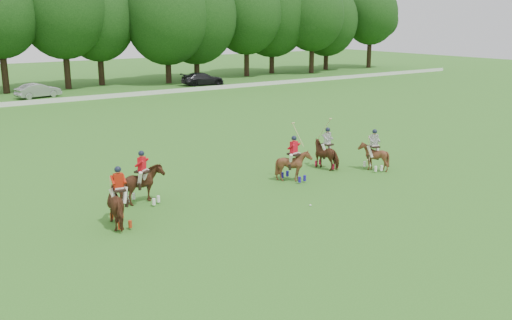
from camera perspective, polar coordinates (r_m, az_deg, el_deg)
ground at (r=22.88m, az=2.16°, el=-6.18°), size 180.00×180.00×0.00m
tree_line at (r=66.47m, az=-24.11°, el=13.19°), size 117.98×14.32×14.75m
boundary_rail at (r=57.12m, az=-21.56°, el=5.38°), size 120.00×0.10×0.44m
car_mid at (r=61.82m, az=-20.96°, el=6.50°), size 4.60×2.37×1.45m
car_right at (r=68.91m, az=-5.35°, el=8.08°), size 5.36×2.76×1.49m
polo_red_a at (r=22.81m, az=-13.46°, el=-4.32°), size 1.28×2.10×2.39m
polo_red_b at (r=25.21m, az=-11.25°, el=-2.44°), size 2.19×2.14×2.38m
polo_red_c at (r=28.25m, az=3.78°, el=-0.49°), size 1.49×1.62×2.83m
polo_stripe_a at (r=30.79m, az=7.11°, el=0.62°), size 1.21×1.94×2.78m
polo_stripe_b at (r=30.83m, az=11.67°, el=0.42°), size 1.49×1.60×2.21m
polo_ball at (r=24.75m, az=5.46°, el=-4.53°), size 0.09×0.09×0.09m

